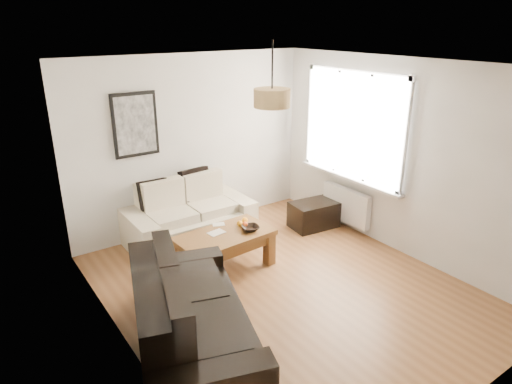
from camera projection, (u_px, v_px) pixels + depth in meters
floor at (285, 288)px, 5.45m from camera, size 4.50×4.50×0.00m
ceiling at (290, 65)px, 4.53m from camera, size 3.80×4.50×0.00m
wall_back at (192, 144)px, 6.71m from camera, size 3.80×0.04×2.60m
wall_front at (483, 274)px, 3.27m from camera, size 3.80×0.04×2.60m
wall_left at (118, 229)px, 3.97m from camera, size 0.04×4.50×2.60m
wall_right at (399, 158)px, 6.01m from camera, size 0.04×4.50×2.60m
window_bay at (354, 126)px, 6.49m from camera, size 0.14×1.90×1.60m
radiator at (346, 205)px, 6.91m from camera, size 0.10×0.90×0.52m
poster at (135, 125)px, 6.09m from camera, size 0.62×0.04×0.87m
pendant_shade at (272, 98)px, 4.89m from camera, size 0.40×0.40×0.20m
loveseat_cream at (189, 213)px, 6.48m from camera, size 1.76×0.96×0.87m
sofa_leather at (191, 315)px, 4.23m from camera, size 1.57×2.25×0.88m
coffee_table at (225, 251)px, 5.80m from camera, size 1.25×0.73×0.50m
ottoman at (314, 215)px, 7.01m from camera, size 0.75×0.53×0.40m
cushion_left at (154, 194)px, 6.30m from camera, size 0.41×0.14×0.41m
cushion_right at (195, 184)px, 6.64m from camera, size 0.46×0.18×0.45m
fruit_bowl at (251, 228)px, 5.80m from camera, size 0.27×0.27×0.05m
orange_a at (245, 224)px, 5.88m from camera, size 0.08×0.08×0.07m
orange_b at (245, 220)px, 6.00m from camera, size 0.10×0.10×0.08m
orange_c at (240, 223)px, 5.90m from camera, size 0.09×0.09×0.08m
papers at (216, 233)px, 5.73m from camera, size 0.23×0.17×0.01m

